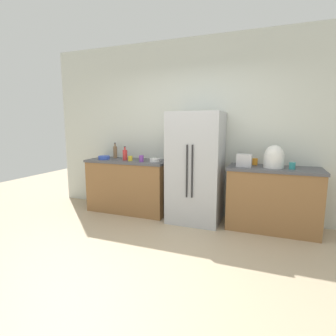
# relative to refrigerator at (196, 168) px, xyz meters

# --- Properties ---
(ground_plane) EXTENTS (11.04, 11.04, 0.00)m
(ground_plane) POSITION_rel_refrigerator_xyz_m (-0.10, -1.52, -0.86)
(ground_plane) COLOR tan
(kitchen_back_panel) EXTENTS (5.52, 0.10, 2.92)m
(kitchen_back_panel) POSITION_rel_refrigerator_xyz_m (-0.10, 0.40, 0.60)
(kitchen_back_panel) COLOR silver
(kitchen_back_panel) RESTS_ON ground_plane
(counter_left) EXTENTS (1.45, 0.61, 0.92)m
(counter_left) POSITION_rel_refrigerator_xyz_m (-1.23, 0.05, -0.40)
(counter_left) COLOR olive
(counter_left) RESTS_ON ground_plane
(counter_right) EXTENTS (1.29, 0.61, 0.92)m
(counter_right) POSITION_rel_refrigerator_xyz_m (1.14, 0.05, -0.40)
(counter_right) COLOR olive
(counter_right) RESTS_ON ground_plane
(refrigerator) EXTENTS (0.81, 0.69, 1.72)m
(refrigerator) POSITION_rel_refrigerator_xyz_m (0.00, 0.00, 0.00)
(refrigerator) COLOR #B2B5BA
(refrigerator) RESTS_ON ground_plane
(toaster) EXTENTS (0.21, 0.16, 0.19)m
(toaster) POSITION_rel_refrigerator_xyz_m (0.73, -0.02, 0.16)
(toaster) COLOR silver
(toaster) RESTS_ON counter_right
(rice_cooker) EXTENTS (0.27, 0.27, 0.32)m
(rice_cooker) POSITION_rel_refrigerator_xyz_m (1.13, 0.04, 0.21)
(rice_cooker) COLOR white
(rice_cooker) RESTS_ON counter_right
(bottle_a) EXTENTS (0.07, 0.07, 0.28)m
(bottle_a) POSITION_rel_refrigerator_xyz_m (-1.59, 0.20, 0.18)
(bottle_a) COLOR brown
(bottle_a) RESTS_ON counter_left
(bottle_b) EXTENTS (0.08, 0.08, 0.24)m
(bottle_b) POSITION_rel_refrigerator_xyz_m (-1.27, 0.00, 0.16)
(bottle_b) COLOR red
(bottle_b) RESTS_ON counter_left
(cup_a) EXTENTS (0.08, 0.08, 0.08)m
(cup_a) POSITION_rel_refrigerator_xyz_m (-1.13, -0.05, 0.10)
(cup_a) COLOR yellow
(cup_a) RESTS_ON counter_left
(cup_b) EXTENTS (0.08, 0.08, 0.10)m
(cup_b) POSITION_rel_refrigerator_xyz_m (0.87, 0.22, 0.11)
(cup_b) COLOR orange
(cup_b) RESTS_ON counter_right
(cup_c) EXTENTS (0.08, 0.08, 0.09)m
(cup_c) POSITION_rel_refrigerator_xyz_m (1.37, -0.01, 0.11)
(cup_c) COLOR teal
(cup_c) RESTS_ON counter_right
(cup_d) EXTENTS (0.08, 0.08, 0.11)m
(cup_d) POSITION_rel_refrigerator_xyz_m (-0.91, -0.08, 0.12)
(cup_d) COLOR purple
(cup_d) RESTS_ON counter_left
(bowl_a) EXTENTS (0.18, 0.18, 0.06)m
(bowl_a) POSITION_rel_refrigerator_xyz_m (-0.69, -0.01, 0.09)
(bowl_a) COLOR white
(bowl_a) RESTS_ON counter_left
(bowl_b) EXTENTS (0.20, 0.20, 0.06)m
(bowl_b) POSITION_rel_refrigerator_xyz_m (-1.67, -0.04, 0.09)
(bowl_b) COLOR blue
(bowl_b) RESTS_ON counter_left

